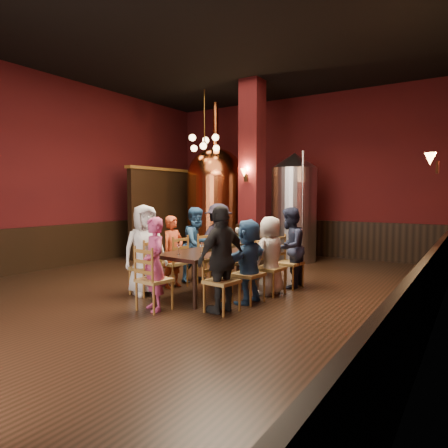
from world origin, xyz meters
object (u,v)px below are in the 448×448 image
Objects in this scene: person_2 at (197,244)px; steel_vessel at (294,207)px; person_0 at (145,250)px; copper_kettle at (216,200)px; rose_vase at (240,233)px; dining_table at (220,253)px; person_1 at (173,252)px.

steel_vessel reaches higher than person_2.
person_0 is 4.73m from copper_kettle.
person_0 reaches higher than person_2.
person_0 is 4.67× the size of rose_vase.
steel_vessel reaches higher than rose_vase.
person_2 is (-0.81, 0.42, 0.05)m from dining_table.
copper_kettle is at bearing 131.55° from rose_vase.
person_1 is at bearing -67.52° from copper_kettle.
person_1 is (0.07, 0.67, -0.11)m from person_0.
dining_table is 0.91m from person_2.
person_0 is at bearing -99.54° from steel_vessel.
dining_table is at bearing -55.31° from copper_kettle.
person_1 is at bearing 177.62° from person_2.
dining_table is 3.83m from steel_vessel.
copper_kettle reaches higher than person_2.
rose_vase is at bearing -29.24° from person_1.
steel_vessel is (0.65, 3.34, 0.66)m from person_2.
person_1 is at bearing -158.78° from dining_table.
person_0 is 1.16× the size of person_1.
steel_vessel is 8.42× the size of rose_vase.
steel_vessel is 2.91m from rose_vase.
person_2 is at bearing -100.96° from steel_vessel.
dining_table is at bearing -21.79° from person_0.
steel_vessel is at bearing 14.92° from person_0.
steel_vessel is (0.78, 4.67, 0.62)m from person_0.
person_0 reaches higher than dining_table.
dining_table is 4.37m from copper_kettle.
person_0 is at bearing -71.43° from copper_kettle.
person_2 reaches higher than rose_vase.
person_2 is (0.14, 1.32, -0.04)m from person_0.
copper_kettle is (-1.49, 4.42, 0.79)m from person_0.
person_0 is 0.36× the size of copper_kettle.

